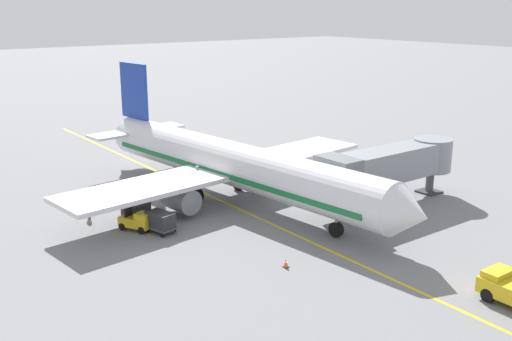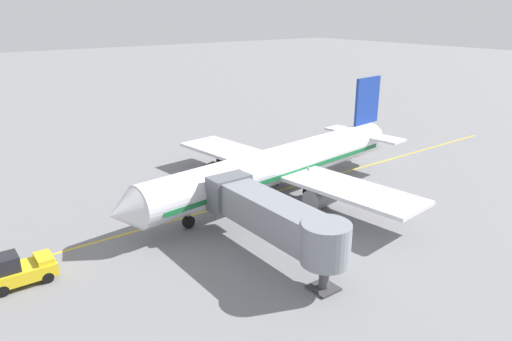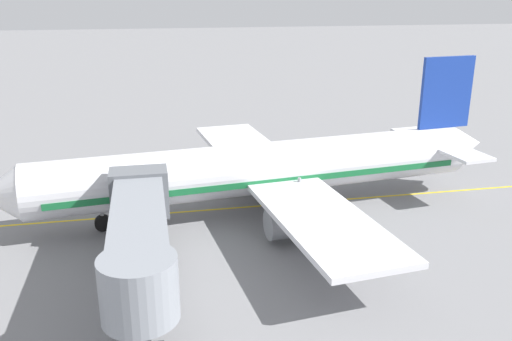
{
  "view_description": "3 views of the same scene",
  "coord_description": "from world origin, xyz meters",
  "px_view_note": "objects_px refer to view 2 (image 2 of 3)",
  "views": [
    {
      "loc": [
        26.56,
        39.1,
        16.14
      ],
      "look_at": [
        -2.49,
        0.31,
        2.65
      ],
      "focal_mm": 41.8,
      "sensor_mm": 36.0,
      "label": 1
    },
    {
      "loc": [
        -36.0,
        28.44,
        18.21
      ],
      "look_at": [
        -2.39,
        3.23,
        3.88
      ],
      "focal_mm": 33.42,
      "sensor_mm": 36.0,
      "label": 2
    },
    {
      "loc": [
        -36.61,
        6.94,
        15.39
      ],
      "look_at": [
        1.1,
        -0.72,
        2.45
      ],
      "focal_mm": 37.8,
      "sensor_mm": 36.0,
      "label": 3
    }
  ],
  "objects_px": {
    "jet_bridge": "(274,216)",
    "pushback_tractor": "(19,270)",
    "parked_airliner": "(280,165)",
    "ground_crew_loader": "(254,166)",
    "baggage_cart_front": "(210,170)",
    "baggage_cart_second_in_train": "(231,164)",
    "safety_cone_nose_left": "(139,207)",
    "ground_crew_wing_walker": "(241,154)",
    "baggage_tug_lead": "(217,167)"
  },
  "relations": [
    {
      "from": "baggage_cart_front",
      "to": "baggage_cart_second_in_train",
      "type": "distance_m",
      "value": 3.17
    },
    {
      "from": "baggage_cart_front",
      "to": "safety_cone_nose_left",
      "type": "xyz_separation_m",
      "value": [
        -3.56,
        10.11,
        -0.66
      ]
    },
    {
      "from": "baggage_tug_lead",
      "to": "ground_crew_wing_walker",
      "type": "bearing_deg",
      "value": -68.65
    },
    {
      "from": "baggage_tug_lead",
      "to": "ground_crew_loader",
      "type": "height_order",
      "value": "ground_crew_loader"
    },
    {
      "from": "parked_airliner",
      "to": "jet_bridge",
      "type": "xyz_separation_m",
      "value": [
        -9.86,
        8.79,
        0.27
      ]
    },
    {
      "from": "ground_crew_wing_walker",
      "to": "parked_airliner",
      "type": "bearing_deg",
      "value": 164.63
    },
    {
      "from": "parked_airliner",
      "to": "baggage_cart_front",
      "type": "bearing_deg",
      "value": 20.28
    },
    {
      "from": "safety_cone_nose_left",
      "to": "baggage_cart_second_in_train",
      "type": "bearing_deg",
      "value": -73.19
    },
    {
      "from": "baggage_cart_second_in_train",
      "to": "ground_crew_wing_walker",
      "type": "xyz_separation_m",
      "value": [
        2.51,
        -3.16,
        0.0
      ]
    },
    {
      "from": "parked_airliner",
      "to": "baggage_cart_front",
      "type": "relative_size",
      "value": 12.53
    },
    {
      "from": "ground_crew_wing_walker",
      "to": "safety_cone_nose_left",
      "type": "height_order",
      "value": "ground_crew_wing_walker"
    },
    {
      "from": "baggage_cart_second_in_train",
      "to": "parked_airliner",
      "type": "bearing_deg",
      "value": -179.97
    },
    {
      "from": "parked_airliner",
      "to": "ground_crew_wing_walker",
      "type": "xyz_separation_m",
      "value": [
        11.46,
        -3.15,
        -2.23
      ]
    },
    {
      "from": "baggage_tug_lead",
      "to": "pushback_tractor",
      "type": "bearing_deg",
      "value": 116.52
    },
    {
      "from": "baggage_cart_second_in_train",
      "to": "safety_cone_nose_left",
      "type": "bearing_deg",
      "value": 106.81
    },
    {
      "from": "baggage_tug_lead",
      "to": "ground_crew_wing_walker",
      "type": "height_order",
      "value": "ground_crew_wing_walker"
    },
    {
      "from": "baggage_cart_second_in_train",
      "to": "ground_crew_loader",
      "type": "bearing_deg",
      "value": -139.0
    },
    {
      "from": "baggage_cart_front",
      "to": "ground_crew_loader",
      "type": "distance_m",
      "value": 5.24
    },
    {
      "from": "baggage_cart_front",
      "to": "jet_bridge",
      "type": "bearing_deg",
      "value": 162.92
    },
    {
      "from": "pushback_tractor",
      "to": "baggage_cart_front",
      "type": "distance_m",
      "value": 24.52
    },
    {
      "from": "jet_bridge",
      "to": "pushback_tractor",
      "type": "relative_size",
      "value": 3.2
    },
    {
      "from": "baggage_tug_lead",
      "to": "parked_airliner",
      "type": "bearing_deg",
      "value": -170.61
    },
    {
      "from": "parked_airliner",
      "to": "pushback_tractor",
      "type": "relative_size",
      "value": 8.44
    },
    {
      "from": "baggage_tug_lead",
      "to": "ground_crew_loader",
      "type": "bearing_deg",
      "value": -129.01
    },
    {
      "from": "parked_airliner",
      "to": "ground_crew_wing_walker",
      "type": "relative_size",
      "value": 22.1
    },
    {
      "from": "parked_airliner",
      "to": "baggage_cart_front",
      "type": "distance_m",
      "value": 9.34
    },
    {
      "from": "parked_airliner",
      "to": "ground_crew_wing_walker",
      "type": "bearing_deg",
      "value": -15.37
    },
    {
      "from": "safety_cone_nose_left",
      "to": "baggage_cart_front",
      "type": "bearing_deg",
      "value": -70.6
    },
    {
      "from": "pushback_tractor",
      "to": "ground_crew_wing_walker",
      "type": "xyz_separation_m",
      "value": [
        13.64,
        -28.36,
        -0.15
      ]
    },
    {
      "from": "jet_bridge",
      "to": "ground_crew_wing_walker",
      "type": "distance_m",
      "value": 24.56
    },
    {
      "from": "safety_cone_nose_left",
      "to": "jet_bridge",
      "type": "bearing_deg",
      "value": -163.22
    },
    {
      "from": "jet_bridge",
      "to": "baggage_cart_second_in_train",
      "type": "height_order",
      "value": "jet_bridge"
    },
    {
      "from": "ground_crew_wing_walker",
      "to": "ground_crew_loader",
      "type": "height_order",
      "value": "same"
    },
    {
      "from": "parked_airliner",
      "to": "pushback_tractor",
      "type": "distance_m",
      "value": 25.39
    },
    {
      "from": "jet_bridge",
      "to": "ground_crew_loader",
      "type": "bearing_deg",
      "value": -32.43
    },
    {
      "from": "parked_airliner",
      "to": "ground_crew_loader",
      "type": "height_order",
      "value": "parked_airliner"
    },
    {
      "from": "ground_crew_wing_walker",
      "to": "safety_cone_nose_left",
      "type": "relative_size",
      "value": 2.86
    },
    {
      "from": "baggage_cart_front",
      "to": "ground_crew_wing_walker",
      "type": "bearing_deg",
      "value": -64.85
    },
    {
      "from": "baggage_cart_second_in_train",
      "to": "ground_crew_wing_walker",
      "type": "height_order",
      "value": "ground_crew_wing_walker"
    },
    {
      "from": "jet_bridge",
      "to": "pushback_tractor",
      "type": "height_order",
      "value": "jet_bridge"
    },
    {
      "from": "jet_bridge",
      "to": "baggage_tug_lead",
      "type": "bearing_deg",
      "value": -20.29
    },
    {
      "from": "pushback_tractor",
      "to": "baggage_cart_second_in_train",
      "type": "bearing_deg",
      "value": -66.18
    },
    {
      "from": "ground_crew_wing_walker",
      "to": "ground_crew_loader",
      "type": "distance_m",
      "value": 4.8
    },
    {
      "from": "parked_airliner",
      "to": "jet_bridge",
      "type": "bearing_deg",
      "value": 138.29
    },
    {
      "from": "parked_airliner",
      "to": "pushback_tractor",
      "type": "bearing_deg",
      "value": 94.93
    },
    {
      "from": "ground_crew_loader",
      "to": "baggage_cart_second_in_train",
      "type": "bearing_deg",
      "value": 41.0
    },
    {
      "from": "ground_crew_wing_walker",
      "to": "ground_crew_loader",
      "type": "bearing_deg",
      "value": 163.99
    },
    {
      "from": "parked_airliner",
      "to": "ground_crew_loader",
      "type": "xyz_separation_m",
      "value": [
        6.84,
        -1.83,
        -2.23
      ]
    },
    {
      "from": "baggage_cart_front",
      "to": "safety_cone_nose_left",
      "type": "distance_m",
      "value": 10.73
    },
    {
      "from": "baggage_tug_lead",
      "to": "ground_crew_loader",
      "type": "xyz_separation_m",
      "value": [
        -2.77,
        -3.41,
        0.24
      ]
    }
  ]
}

